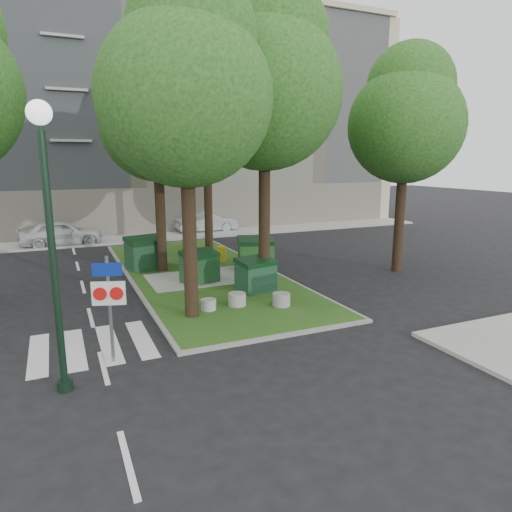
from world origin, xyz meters
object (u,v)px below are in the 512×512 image
dumpster_c (256,275)px  car_white (61,233)px  tree_median_near_left (187,81)px  litter_bin (222,254)px  dumpster_d (256,253)px  bollard_mid (237,299)px  tree_median_far (207,94)px  dumpster_b (200,267)px  street_lamp (49,217)px  dumpster_a (145,253)px  tree_median_near_right (266,77)px  car_silver (206,222)px  tree_median_mid (158,114)px  bollard_left (208,304)px  bollard_right (281,299)px  tree_street_right (407,115)px  traffic_sign_pole (109,295)px

dumpster_c → car_white: bearing=103.2°
tree_median_near_left → litter_bin: size_ratio=14.23×
dumpster_d → litter_bin: 2.37m
bollard_mid → litter_bin: (1.89, 6.84, 0.15)m
tree_median_far → dumpster_b: 9.74m
tree_median_far → street_lamp: 15.66m
dumpster_a → dumpster_b: size_ratio=1.13×
tree_median_near_right → car_silver: size_ratio=2.65×
dumpster_c → tree_median_mid: bearing=104.8°
dumpster_d → bollard_left: size_ratio=3.63×
dumpster_a → bollard_mid: 7.01m
dumpster_a → bollard_mid: bearing=-88.9°
tree_median_mid → bollard_mid: bearing=-79.5°
bollard_right → street_lamp: 8.48m
bollard_left → street_lamp: (-4.58, -3.70, 3.62)m
tree_street_right → dumpster_d: tree_street_right is taller
tree_median_near_right → car_silver: bearing=81.1°
tree_street_right → dumpster_b: size_ratio=6.10×
tree_street_right → traffic_sign_pole: bearing=-160.2°
dumpster_d → car_white: (-8.06, 10.43, -0.05)m
dumpster_d → bollard_mid: 5.45m
street_lamp → car_white: bearing=89.0°
tree_median_near_right → tree_median_far: tree_median_far is taller
tree_median_mid → traffic_sign_pole: size_ratio=3.61×
tree_median_near_left → dumpster_a: size_ratio=5.63×
tree_median_mid → dumpster_a: bearing=142.0°
dumpster_b → bollard_left: (-0.77, -3.51, -0.46)m
tree_street_right → traffic_sign_pole: size_ratio=3.63×
tree_median_far → traffic_sign_pole: 14.98m
tree_median_far → tree_median_near_right: bearing=-91.5°
tree_median_near_right → car_white: bearing=118.0°
tree_street_right → dumpster_c: tree_street_right is taller
dumpster_a → tree_median_far: bearing=17.1°
car_white → bollard_right: bearing=-158.5°
tree_median_near_right → street_lamp: size_ratio=1.84×
dumpster_b → dumpster_d: bearing=7.4°
bollard_mid → car_silver: (4.20, 16.60, 0.37)m
bollard_mid → tree_median_near_right: bearing=41.7°
dumpster_c → dumpster_b: bearing=115.0°
car_silver → tree_median_mid: bearing=148.9°
dumpster_d → car_silver: (1.43, 11.93, -0.13)m
tree_median_far → bollard_mid: bearing=-102.7°
dumpster_a → car_silver: bearing=43.8°
tree_median_far → street_lamp: size_ratio=1.91×
tree_median_far → car_white: bearing=141.1°
tree_median_mid → tree_median_near_left: bearing=-94.4°
bollard_right → traffic_sign_pole: bearing=-161.1°
tree_median_near_right → dumpster_c: tree_median_near_right is taller
bollard_mid → car_white: size_ratio=0.13×
tree_median_far → tree_median_near_left: bearing=-111.3°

